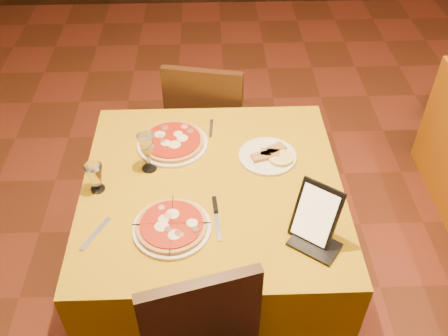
{
  "coord_description": "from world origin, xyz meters",
  "views": [
    {
      "loc": [
        -0.49,
        -1.47,
        2.23
      ],
      "look_at": [
        -0.44,
        0.02,
        0.86
      ],
      "focal_mm": 40.0,
      "sensor_mm": 36.0,
      "label": 1
    }
  ],
  "objects_px": {
    "pizza_near": "(172,227)",
    "wine_glass": "(147,152)",
    "chair_main_far": "(210,120)",
    "water_glass": "(95,178)",
    "pizza_far": "(172,143)",
    "main_table": "(213,241)",
    "tablet": "(316,214)"
  },
  "relations": [
    {
      "from": "pizza_near",
      "to": "wine_glass",
      "type": "height_order",
      "value": "wine_glass"
    },
    {
      "from": "chair_main_far",
      "to": "water_glass",
      "type": "xyz_separation_m",
      "value": [
        -0.48,
        -0.85,
        0.36
      ]
    },
    {
      "from": "water_glass",
      "to": "pizza_far",
      "type": "bearing_deg",
      "value": 42.82
    },
    {
      "from": "main_table",
      "to": "chair_main_far",
      "type": "xyz_separation_m",
      "value": [
        0.0,
        0.84,
        0.08
      ]
    },
    {
      "from": "pizza_far",
      "to": "tablet",
      "type": "relative_size",
      "value": 1.33
    },
    {
      "from": "chair_main_far",
      "to": "water_glass",
      "type": "bearing_deg",
      "value": 72.33
    },
    {
      "from": "pizza_far",
      "to": "wine_glass",
      "type": "xyz_separation_m",
      "value": [
        -0.09,
        -0.16,
        0.08
      ]
    },
    {
      "from": "chair_main_far",
      "to": "pizza_far",
      "type": "bearing_deg",
      "value": 84.41
    },
    {
      "from": "wine_glass",
      "to": "water_glass",
      "type": "xyz_separation_m",
      "value": [
        -0.21,
        -0.12,
        -0.03
      ]
    },
    {
      "from": "main_table",
      "to": "pizza_near",
      "type": "height_order",
      "value": "pizza_near"
    },
    {
      "from": "chair_main_far",
      "to": "pizza_near",
      "type": "xyz_separation_m",
      "value": [
        -0.16,
        -1.08,
        0.31
      ]
    },
    {
      "from": "wine_glass",
      "to": "water_glass",
      "type": "height_order",
      "value": "wine_glass"
    },
    {
      "from": "tablet",
      "to": "chair_main_far",
      "type": "bearing_deg",
      "value": 145.44
    },
    {
      "from": "pizza_far",
      "to": "wine_glass",
      "type": "height_order",
      "value": "wine_glass"
    },
    {
      "from": "pizza_near",
      "to": "chair_main_far",
      "type": "bearing_deg",
      "value": 81.63
    },
    {
      "from": "chair_main_far",
      "to": "tablet",
      "type": "bearing_deg",
      "value": 120.18
    },
    {
      "from": "main_table",
      "to": "pizza_far",
      "type": "bearing_deg",
      "value": 123.95
    },
    {
      "from": "chair_main_far",
      "to": "water_glass",
      "type": "relative_size",
      "value": 7.0
    },
    {
      "from": "pizza_far",
      "to": "tablet",
      "type": "xyz_separation_m",
      "value": [
        0.56,
        -0.56,
        0.1
      ]
    },
    {
      "from": "main_table",
      "to": "wine_glass",
      "type": "xyz_separation_m",
      "value": [
        -0.27,
        0.11,
        0.47
      ]
    },
    {
      "from": "main_table",
      "to": "tablet",
      "type": "distance_m",
      "value": 0.69
    },
    {
      "from": "pizza_far",
      "to": "wine_glass",
      "type": "distance_m",
      "value": 0.2
    },
    {
      "from": "main_table",
      "to": "pizza_near",
      "type": "xyz_separation_m",
      "value": [
        -0.16,
        -0.24,
        0.39
      ]
    },
    {
      "from": "main_table",
      "to": "tablet",
      "type": "xyz_separation_m",
      "value": [
        0.38,
        -0.29,
        0.49
      ]
    },
    {
      "from": "chair_main_far",
      "to": "wine_glass",
      "type": "distance_m",
      "value": 0.87
    },
    {
      "from": "pizza_far",
      "to": "wine_glass",
      "type": "bearing_deg",
      "value": -120.82
    },
    {
      "from": "main_table",
      "to": "water_glass",
      "type": "relative_size",
      "value": 8.46
    },
    {
      "from": "chair_main_far",
      "to": "pizza_near",
      "type": "bearing_deg",
      "value": 93.3
    },
    {
      "from": "main_table",
      "to": "chair_main_far",
      "type": "bearing_deg",
      "value": 90.0
    },
    {
      "from": "chair_main_far",
      "to": "pizza_near",
      "type": "relative_size",
      "value": 2.98
    },
    {
      "from": "chair_main_far",
      "to": "wine_glass",
      "type": "relative_size",
      "value": 4.79
    },
    {
      "from": "pizza_near",
      "to": "tablet",
      "type": "distance_m",
      "value": 0.55
    }
  ]
}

